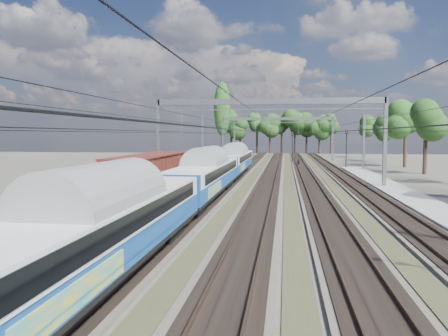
# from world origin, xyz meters

# --- Properties ---
(ground) EXTENTS (220.00, 220.00, 0.00)m
(ground) POSITION_xyz_m (0.00, 0.00, 0.00)
(ground) COLOR #47423A
(ground) RESTS_ON ground
(track_bed) EXTENTS (21.00, 130.00, 0.34)m
(track_bed) POSITION_xyz_m (-0.00, 45.00, 0.10)
(track_bed) COLOR #47423A
(track_bed) RESTS_ON ground
(platform) EXTENTS (3.00, 70.00, 0.30)m
(platform) POSITION_xyz_m (12.00, 20.00, 0.15)
(platform) COLOR gray
(platform) RESTS_ON ground
(catenary) EXTENTS (25.65, 130.00, 9.00)m
(catenary) POSITION_xyz_m (0.33, 52.69, 6.40)
(catenary) COLOR slate
(catenary) RESTS_ON ground
(tree_belt) EXTENTS (39.57, 100.15, 12.22)m
(tree_belt) POSITION_xyz_m (5.82, 94.64, 8.16)
(tree_belt) COLOR black
(tree_belt) RESTS_ON ground
(poplar) EXTENTS (4.40, 4.40, 19.04)m
(poplar) POSITION_xyz_m (-14.50, 98.00, 11.89)
(poplar) COLOR black
(poplar) RESTS_ON ground
(emu_train) EXTENTS (2.90, 61.39, 4.24)m
(emu_train) POSITION_xyz_m (-4.50, 19.28, 2.50)
(emu_train) COLOR black
(emu_train) RESTS_ON ground
(freight_boxcar) EXTENTS (2.88, 13.92, 3.59)m
(freight_boxcar) POSITION_xyz_m (-9.00, 19.06, 2.19)
(freight_boxcar) COLOR black
(freight_boxcar) RESTS_ON ground
(worker) EXTENTS (0.64, 0.82, 1.99)m
(worker) POSITION_xyz_m (4.12, 61.05, 1.00)
(worker) COLOR black
(worker) RESTS_ON ground
(signal_near) EXTENTS (0.42, 0.39, 5.85)m
(signal_near) POSITION_xyz_m (3.12, 69.11, 3.70)
(signal_near) COLOR black
(signal_near) RESTS_ON ground
(signal_far) EXTENTS (0.39, 0.35, 6.18)m
(signal_far) POSITION_xyz_m (11.36, 56.23, 3.91)
(signal_far) COLOR black
(signal_far) RESTS_ON ground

